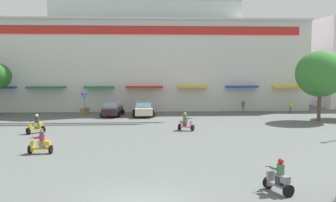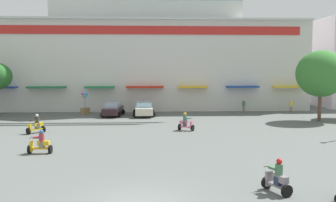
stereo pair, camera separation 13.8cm
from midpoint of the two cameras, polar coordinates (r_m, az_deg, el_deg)
ground_plane at (r=26.90m, az=-3.59°, el=-6.04°), size 128.00×128.00×0.00m
colonial_building at (r=48.80m, az=-3.24°, el=9.52°), size 40.12×14.55×20.99m
plaza_tree_1 at (r=38.62m, az=23.06°, el=3.98°), size 4.80×4.55×7.00m
parked_car_0 at (r=40.16m, az=-8.58°, el=-1.28°), size 2.49×4.29×1.49m
parked_car_1 at (r=39.82m, az=-3.74°, el=-1.25°), size 2.56×4.44×1.55m
scooter_rider_2 at (r=30.51m, az=2.97°, el=-3.49°), size 1.41×1.05×1.53m
scooter_rider_3 at (r=16.19m, az=17.07°, el=-11.62°), size 1.00×1.46×1.50m
scooter_rider_6 at (r=31.08m, az=-19.97°, el=-3.63°), size 1.36×1.45×1.56m
scooter_rider_7 at (r=23.68m, az=-19.33°, el=-6.39°), size 1.43×0.57×1.48m
pedestrian_0 at (r=44.49m, az=18.94°, el=-0.67°), size 0.51×0.51×1.62m
pedestrian_1 at (r=43.54m, az=11.94°, el=-0.65°), size 0.42×0.42×1.59m
balloon_vendor_cart at (r=42.12m, az=-12.88°, el=-0.67°), size 1.01×1.08×2.56m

